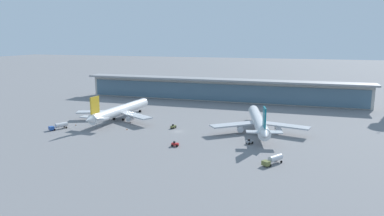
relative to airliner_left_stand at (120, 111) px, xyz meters
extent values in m
plane|color=slate|center=(37.12, -13.34, -4.83)|extent=(1200.00, 1200.00, 0.00)
cylinder|color=white|center=(0.09, 1.17, 0.02)|extent=(8.80, 48.75, 5.11)
cone|color=white|center=(2.09, 27.39, 0.02)|extent=(5.35, 4.97, 5.01)
cone|color=white|center=(-1.90, -24.79, 0.53)|extent=(5.02, 5.96, 4.60)
cube|color=black|center=(1.87, 24.47, 0.91)|extent=(3.99, 2.40, 0.62)
cube|color=#B7BABF|center=(-11.24, -2.42, -0.88)|extent=(22.57, 13.37, 0.62)
cube|color=#B7BABF|center=(10.74, -4.10, -0.88)|extent=(21.87, 16.02, 0.62)
cylinder|color=silver|center=(-8.64, -3.14, -2.64)|extent=(3.10, 3.91, 2.82)
cylinder|color=silver|center=(8.06, -4.42, -2.64)|extent=(3.10, 3.91, 2.82)
cube|color=gold|center=(-1.56, -20.37, 6.54)|extent=(1.09, 6.20, 7.94)
cube|color=#B7BABF|center=(-1.62, -21.25, 0.79)|extent=(14.36, 4.94, 0.44)
cylinder|color=black|center=(-2.93, -1.25, -4.21)|extent=(1.15, 1.31, 1.23)
cylinder|color=black|center=(2.70, -1.68, -4.21)|extent=(1.15, 1.31, 1.23)
cylinder|color=black|center=(1.57, 20.52, -4.21)|extent=(1.15, 1.31, 1.23)
cylinder|color=white|center=(71.55, -1.72, 0.02)|extent=(15.78, 48.42, 5.11)
cone|color=white|center=(65.70, 23.92, 0.02)|extent=(5.91, 5.60, 5.01)
cone|color=white|center=(77.34, -27.11, 0.53)|extent=(5.74, 6.51, 4.60)
cube|color=black|center=(66.35, 21.06, 0.91)|extent=(4.21, 2.92, 0.62)
cube|color=#B7BABF|center=(61.79, -8.51, -0.88)|extent=(20.71, 18.23, 0.62)
cube|color=#B7BABF|center=(83.28, -3.61, -0.88)|extent=(22.75, 10.51, 0.62)
cylinder|color=silver|center=(64.48, -8.43, -2.64)|extent=(3.58, 4.24, 2.82)
cylinder|color=silver|center=(80.82, -4.70, -2.64)|extent=(3.58, 4.24, 2.82)
cube|color=#0F6B7A|center=(76.35, -22.78, 6.54)|extent=(1.98, 6.16, 7.94)
cube|color=#B7BABF|center=(76.55, -23.64, 0.79)|extent=(14.62, 6.92, 0.44)
cylinder|color=black|center=(69.38, -4.93, -4.21)|extent=(1.31, 1.44, 1.23)
cylinder|color=black|center=(74.89, -3.67, -4.21)|extent=(1.31, 1.44, 1.23)
cylinder|color=black|center=(67.23, 17.19, -4.21)|extent=(1.31, 1.44, 1.23)
cube|color=olive|center=(32.85, -8.70, -3.93)|extent=(2.10, 3.07, 0.90)
cube|color=black|center=(32.79, -8.99, -3.13)|extent=(0.84, 0.84, 0.70)
cylinder|color=black|center=(32.38, -7.58, -4.38)|extent=(0.48, 0.94, 0.90)
cylinder|color=black|center=(33.77, -7.90, -4.38)|extent=(0.48, 0.94, 0.90)
cylinder|color=black|center=(31.94, -9.49, -4.38)|extent=(0.48, 0.94, 0.90)
cylinder|color=black|center=(33.32, -9.81, -4.38)|extent=(0.48, 0.94, 0.90)
cube|color=#B21E1E|center=(43.34, -35.08, -3.93)|extent=(2.90, 1.71, 0.90)
cube|color=black|center=(43.04, -35.11, -3.13)|extent=(0.75, 0.75, 0.70)
cylinder|color=black|center=(44.27, -34.30, -4.38)|extent=(0.92, 0.35, 0.90)
cylinder|color=black|center=(44.37, -35.72, -4.38)|extent=(0.92, 0.35, 0.90)
cylinder|color=black|center=(42.31, -34.45, -4.38)|extent=(0.92, 0.35, 0.90)
cylinder|color=black|center=(42.42, -35.87, -4.38)|extent=(0.92, 0.35, 0.90)
cube|color=gray|center=(70.80, -22.82, -3.93)|extent=(2.79, 3.16, 0.90)
cube|color=black|center=(70.64, -23.07, -3.13)|extent=(0.97, 0.97, 0.70)
cylinder|color=black|center=(70.74, -21.61, -4.38)|extent=(0.73, 0.91, 0.90)
cylinder|color=black|center=(71.94, -22.39, -4.38)|extent=(0.73, 0.91, 0.90)
cylinder|color=black|center=(69.67, -23.25, -4.38)|extent=(0.73, 0.91, 0.90)
cylinder|color=black|center=(70.86, -24.03, -4.38)|extent=(0.73, 0.91, 0.90)
cube|color=#234C9E|center=(-19.32, -29.37, -3.63)|extent=(3.05, 2.88, 1.50)
cylinder|color=silver|center=(-17.11, -25.11, -2.93)|extent=(4.44, 5.94, 2.10)
cylinder|color=black|center=(-17.90, -29.04, -4.38)|extent=(0.66, 0.93, 0.90)
cylinder|color=black|center=(-19.86, -28.02, -4.38)|extent=(0.66, 0.93, 0.90)
cylinder|color=black|center=(-15.27, -23.98, -4.38)|extent=(0.66, 0.93, 0.90)
cylinder|color=black|center=(-17.23, -22.96, -4.38)|extent=(0.66, 0.93, 0.90)
cube|color=olive|center=(79.84, -46.97, -3.63)|extent=(3.11, 3.01, 1.50)
cylinder|color=silver|center=(82.56, -43.01, -2.93)|extent=(4.91, 5.80, 2.10)
cylinder|color=black|center=(81.29, -46.81, -4.38)|extent=(0.74, 0.90, 0.90)
cylinder|color=black|center=(79.47, -45.56, -4.38)|extent=(0.74, 0.90, 0.90)
cylinder|color=black|center=(84.52, -42.12, -4.38)|extent=(0.74, 0.90, 0.90)
cylinder|color=black|center=(82.70, -40.86, -4.38)|extent=(0.74, 0.90, 0.90)
cube|color=beige|center=(37.12, 70.36, 2.17)|extent=(187.43, 8.00, 14.00)
cube|color=slate|center=(37.12, 66.06, 1.47)|extent=(183.68, 0.50, 11.20)
cube|color=gray|center=(37.12, 68.36, 9.77)|extent=(191.18, 12.80, 1.20)
cone|color=orange|center=(-14.56, -17.66, -4.48)|extent=(0.44, 0.44, 0.70)
cube|color=black|center=(-14.56, -17.66, -4.81)|extent=(0.62, 0.62, 0.04)
cone|color=orange|center=(-18.40, -20.25, -4.48)|extent=(0.44, 0.44, 0.70)
cube|color=black|center=(-18.40, -20.25, -4.81)|extent=(0.62, 0.62, 0.04)
cone|color=orange|center=(13.09, -17.54, -4.48)|extent=(0.44, 0.44, 0.70)
cube|color=black|center=(13.09, -17.54, -4.81)|extent=(0.62, 0.62, 0.04)
camera|label=1|loc=(89.90, -161.34, 37.33)|focal=33.27mm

